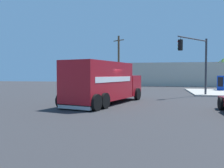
# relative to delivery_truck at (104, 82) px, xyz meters

# --- Properties ---
(ground_plane) EXTENTS (100.00, 100.00, 0.00)m
(ground_plane) POSITION_rel_delivery_truck_xyz_m (0.07, 0.18, -1.56)
(ground_plane) COLOR #2B2B2D
(delivery_truck) EXTENTS (4.70, 8.68, 3.01)m
(delivery_truck) POSITION_rel_delivery_truck_xyz_m (0.00, 0.00, 0.00)
(delivery_truck) COLOR #AD141E
(delivery_truck) RESTS_ON ground
(traffic_light_primary) EXTENTS (3.11, 3.90, 5.56)m
(traffic_light_primary) POSITION_rel_delivery_truck_xyz_m (7.42, 7.16, 2.29)
(traffic_light_primary) COLOR #38383D
(traffic_light_primary) RESTS_ON sidewalk_corner_far
(vending_machine_blue) EXTENTS (1.17, 1.15, 1.85)m
(vending_machine_blue) POSITION_rel_delivery_truck_xyz_m (11.57, 15.40, -0.50)
(vending_machine_blue) COLOR #0F38B2
(vending_machine_blue) RESTS_ON sidewalk_corner_far
(utility_pole) EXTENTS (1.85, 1.39, 8.04)m
(utility_pole) POSITION_rel_delivery_truck_xyz_m (-2.36, 19.29, 2.60)
(utility_pole) COLOR brown
(utility_pole) RESTS_ON ground
(building_backdrop) EXTENTS (23.25, 6.00, 4.27)m
(building_backdrop) POSITION_rel_delivery_truck_xyz_m (3.36, 29.65, 0.57)
(building_backdrop) COLOR beige
(building_backdrop) RESTS_ON ground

